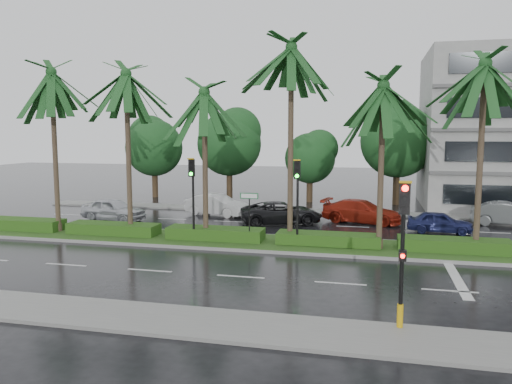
% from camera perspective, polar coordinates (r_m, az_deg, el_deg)
% --- Properties ---
extents(ground, '(120.00, 120.00, 0.00)m').
position_cam_1_polar(ground, '(25.24, 1.18, -6.51)').
color(ground, black).
rests_on(ground, ground).
extents(near_sidewalk, '(40.00, 2.40, 0.12)m').
position_cam_1_polar(near_sidewalk, '(15.82, -6.77, -14.60)').
color(near_sidewalk, slate).
rests_on(near_sidewalk, ground).
extents(far_sidewalk, '(40.00, 2.00, 0.12)m').
position_cam_1_polar(far_sidewalk, '(36.83, 5.07, -2.19)').
color(far_sidewalk, slate).
rests_on(far_sidewalk, ground).
extents(median, '(36.00, 4.00, 0.15)m').
position_cam_1_polar(median, '(26.17, 1.64, -5.85)').
color(median, gray).
rests_on(median, ground).
extents(hedge, '(35.20, 1.40, 0.60)m').
position_cam_1_polar(hedge, '(26.09, 1.64, -5.05)').
color(hedge, '#234C15').
rests_on(hedge, median).
extents(lane_markings, '(34.00, 13.06, 0.01)m').
position_cam_1_polar(lane_markings, '(24.39, 8.02, -7.04)').
color(lane_markings, silver).
rests_on(lane_markings, ground).
extents(palm_row, '(26.30, 4.20, 10.70)m').
position_cam_1_polar(palm_row, '(25.93, -1.06, 12.04)').
color(palm_row, '#453528').
rests_on(palm_row, median).
extents(signal_near, '(0.34, 0.45, 4.36)m').
position_cam_1_polar(signal_near, '(15.03, 16.41, -6.23)').
color(signal_near, black).
rests_on(signal_near, near_sidewalk).
extents(signal_median_left, '(0.34, 0.42, 4.36)m').
position_cam_1_polar(signal_median_left, '(26.12, -7.28, 0.57)').
color(signal_median_left, black).
rests_on(signal_median_left, median).
extents(signal_median_right, '(0.34, 0.42, 4.36)m').
position_cam_1_polar(signal_median_right, '(24.74, 4.74, 0.25)').
color(signal_median_right, black).
rests_on(signal_median_right, median).
extents(street_sign, '(0.95, 0.09, 2.60)m').
position_cam_1_polar(street_sign, '(25.52, -0.78, -1.50)').
color(street_sign, black).
rests_on(street_sign, median).
extents(bg_trees, '(33.11, 5.87, 8.49)m').
position_cam_1_polar(bg_trees, '(41.88, 6.77, 5.61)').
color(bg_trees, '#342217').
rests_on(bg_trees, ground).
extents(car_silver, '(2.50, 4.65, 1.50)m').
position_cam_1_polar(car_silver, '(34.25, -15.98, -1.94)').
color(car_silver, silver).
rests_on(car_silver, ground).
extents(car_white, '(2.72, 4.81, 1.50)m').
position_cam_1_polar(car_white, '(35.16, -4.50, -1.48)').
color(car_white, silver).
rests_on(car_white, ground).
extents(car_darkgrey, '(4.08, 5.69, 1.44)m').
position_cam_1_polar(car_darkgrey, '(31.91, 2.91, -2.38)').
color(car_darkgrey, black).
rests_on(car_darkgrey, ground).
extents(car_red, '(3.19, 5.46, 1.49)m').
position_cam_1_polar(car_red, '(32.93, 11.99, -2.19)').
color(car_red, maroon).
rests_on(car_red, ground).
extents(car_blue, '(1.72, 3.75, 1.25)m').
position_cam_1_polar(car_blue, '(31.00, 20.25, -3.25)').
color(car_blue, navy).
rests_on(car_blue, ground).
extents(car_grey, '(2.42, 4.70, 1.47)m').
position_cam_1_polar(car_grey, '(34.99, 26.94, -2.27)').
color(car_grey, '#595D5E').
rests_on(car_grey, ground).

